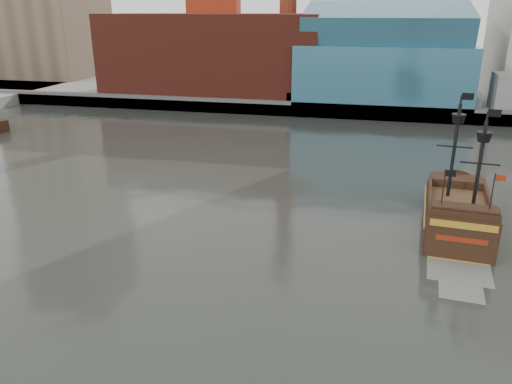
# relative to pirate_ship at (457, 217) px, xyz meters

# --- Properties ---
(ground) EXTENTS (400.00, 400.00, 0.00)m
(ground) POSITION_rel_pirate_ship_xyz_m (-16.82, -18.20, -1.10)
(ground) COLOR #252722
(ground) RESTS_ON ground
(promenade_far) EXTENTS (220.00, 60.00, 2.00)m
(promenade_far) POSITION_rel_pirate_ship_xyz_m (-16.82, 73.80, -0.10)
(promenade_far) COLOR slate
(promenade_far) RESTS_ON ground
(seawall) EXTENTS (220.00, 1.00, 2.60)m
(seawall) POSITION_rel_pirate_ship_xyz_m (-16.82, 44.30, 0.20)
(seawall) COLOR #4C4C49
(seawall) RESTS_ON ground
(pirate_ship) EXTENTS (6.29, 16.62, 12.17)m
(pirate_ship) POSITION_rel_pirate_ship_xyz_m (0.00, 0.00, 0.00)
(pirate_ship) COLOR black
(pirate_ship) RESTS_ON ground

